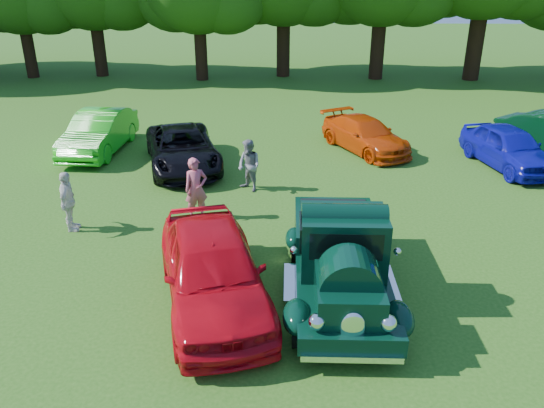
{
  "coord_description": "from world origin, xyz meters",
  "views": [
    {
      "loc": [
        -0.14,
        -10.01,
        6.46
      ],
      "look_at": [
        -0.5,
        1.93,
        1.1
      ],
      "focal_mm": 35.0,
      "sensor_mm": 36.0,
      "label": 1
    }
  ],
  "objects_px": {
    "back_car_orange": "(365,135)",
    "spectator_pink": "(196,189)",
    "spectator_grey": "(249,166)",
    "hero_pickup": "(340,258)",
    "back_car_lime": "(99,132)",
    "spectator_white": "(68,202)",
    "red_convertible": "(213,269)",
    "back_car_blue": "(509,147)",
    "back_car_black": "(182,148)"
  },
  "relations": [
    {
      "from": "back_car_blue",
      "to": "back_car_orange",
      "type": "bearing_deg",
      "value": 147.31
    },
    {
      "from": "back_car_black",
      "to": "back_car_blue",
      "type": "height_order",
      "value": "back_car_blue"
    },
    {
      "from": "red_convertible",
      "to": "spectator_white",
      "type": "bearing_deg",
      "value": 126.79
    },
    {
      "from": "hero_pickup",
      "to": "red_convertible",
      "type": "bearing_deg",
      "value": -169.98
    },
    {
      "from": "back_car_lime",
      "to": "back_car_black",
      "type": "xyz_separation_m",
      "value": [
        3.45,
        -1.6,
        -0.07
      ]
    },
    {
      "from": "spectator_white",
      "to": "spectator_pink",
      "type": "bearing_deg",
      "value": -82.71
    },
    {
      "from": "back_car_blue",
      "to": "spectator_white",
      "type": "relative_size",
      "value": 2.57
    },
    {
      "from": "back_car_orange",
      "to": "spectator_pink",
      "type": "height_order",
      "value": "spectator_pink"
    },
    {
      "from": "back_car_black",
      "to": "spectator_white",
      "type": "relative_size",
      "value": 2.99
    },
    {
      "from": "back_car_black",
      "to": "spectator_grey",
      "type": "bearing_deg",
      "value": -56.78
    },
    {
      "from": "red_convertible",
      "to": "back_car_orange",
      "type": "distance_m",
      "value": 11.22
    },
    {
      "from": "back_car_lime",
      "to": "back_car_blue",
      "type": "relative_size",
      "value": 1.09
    },
    {
      "from": "back_car_lime",
      "to": "back_car_blue",
      "type": "distance_m",
      "value": 14.86
    },
    {
      "from": "back_car_blue",
      "to": "spectator_grey",
      "type": "relative_size",
      "value": 2.59
    },
    {
      "from": "back_car_black",
      "to": "back_car_orange",
      "type": "height_order",
      "value": "back_car_black"
    },
    {
      "from": "spectator_grey",
      "to": "back_car_orange",
      "type": "bearing_deg",
      "value": 88.94
    },
    {
      "from": "hero_pickup",
      "to": "back_car_lime",
      "type": "xyz_separation_m",
      "value": [
        -8.26,
        9.38,
        -0.11
      ]
    },
    {
      "from": "spectator_grey",
      "to": "spectator_white",
      "type": "distance_m",
      "value": 5.41
    },
    {
      "from": "spectator_pink",
      "to": "spectator_grey",
      "type": "relative_size",
      "value": 1.07
    },
    {
      "from": "back_car_lime",
      "to": "spectator_grey",
      "type": "bearing_deg",
      "value": -29.19
    },
    {
      "from": "back_car_orange",
      "to": "spectator_grey",
      "type": "height_order",
      "value": "spectator_grey"
    },
    {
      "from": "back_car_orange",
      "to": "spectator_grey",
      "type": "bearing_deg",
      "value": -164.11
    },
    {
      "from": "hero_pickup",
      "to": "back_car_orange",
      "type": "xyz_separation_m",
      "value": [
        1.81,
        9.84,
        -0.26
      ]
    },
    {
      "from": "back_car_black",
      "to": "spectator_pink",
      "type": "relative_size",
      "value": 2.81
    },
    {
      "from": "hero_pickup",
      "to": "spectator_white",
      "type": "bearing_deg",
      "value": 157.84
    },
    {
      "from": "back_car_orange",
      "to": "spectator_white",
      "type": "bearing_deg",
      "value": -170.03
    },
    {
      "from": "back_car_black",
      "to": "red_convertible",
      "type": "bearing_deg",
      "value": -92.26
    },
    {
      "from": "spectator_grey",
      "to": "spectator_pink",
      "type": "bearing_deg",
      "value": -78.68
    },
    {
      "from": "back_car_orange",
      "to": "spectator_white",
      "type": "xyz_separation_m",
      "value": [
        -8.69,
        -7.03,
        0.21
      ]
    },
    {
      "from": "red_convertible",
      "to": "back_car_lime",
      "type": "xyz_separation_m",
      "value": [
        -5.62,
        9.84,
        -0.08
      ]
    },
    {
      "from": "back_car_black",
      "to": "spectator_white",
      "type": "distance_m",
      "value": 5.4
    },
    {
      "from": "hero_pickup",
      "to": "back_car_black",
      "type": "bearing_deg",
      "value": 121.69
    },
    {
      "from": "spectator_pink",
      "to": "spectator_white",
      "type": "distance_m",
      "value": 3.36
    },
    {
      "from": "back_car_lime",
      "to": "spectator_pink",
      "type": "xyz_separation_m",
      "value": [
        4.61,
        -5.71,
        0.12
      ]
    },
    {
      "from": "back_car_lime",
      "to": "spectator_grey",
      "type": "xyz_separation_m",
      "value": [
        5.93,
        -3.66,
        0.06
      ]
    },
    {
      "from": "back_car_orange",
      "to": "back_car_lime",
      "type": "bearing_deg",
      "value": 153.62
    },
    {
      "from": "back_car_blue",
      "to": "spectator_pink",
      "type": "bearing_deg",
      "value": -169.33
    },
    {
      "from": "back_car_orange",
      "to": "back_car_black",
      "type": "bearing_deg",
      "value": 168.27
    },
    {
      "from": "back_car_orange",
      "to": "back_car_blue",
      "type": "height_order",
      "value": "back_car_blue"
    },
    {
      "from": "spectator_pink",
      "to": "spectator_grey",
      "type": "bearing_deg",
      "value": 32.07
    },
    {
      "from": "hero_pickup",
      "to": "back_car_orange",
      "type": "bearing_deg",
      "value": 79.58
    },
    {
      "from": "spectator_grey",
      "to": "red_convertible",
      "type": "bearing_deg",
      "value": -48.8
    },
    {
      "from": "back_car_lime",
      "to": "back_car_black",
      "type": "relative_size",
      "value": 0.94
    },
    {
      "from": "back_car_orange",
      "to": "spectator_white",
      "type": "relative_size",
      "value": 2.58
    },
    {
      "from": "spectator_grey",
      "to": "spectator_white",
      "type": "xyz_separation_m",
      "value": [
        -4.56,
        -2.91,
        0.0
      ]
    },
    {
      "from": "spectator_grey",
      "to": "hero_pickup",
      "type": "bearing_deg",
      "value": -23.8
    },
    {
      "from": "back_car_black",
      "to": "spectator_grey",
      "type": "relative_size",
      "value": 3.01
    },
    {
      "from": "hero_pickup",
      "to": "red_convertible",
      "type": "relative_size",
      "value": 1.05
    },
    {
      "from": "red_convertible",
      "to": "back_car_blue",
      "type": "bearing_deg",
      "value": 27.47
    },
    {
      "from": "hero_pickup",
      "to": "back_car_lime",
      "type": "height_order",
      "value": "hero_pickup"
    }
  ]
}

